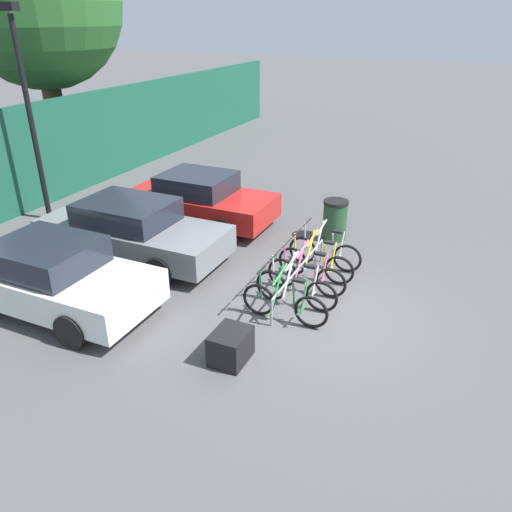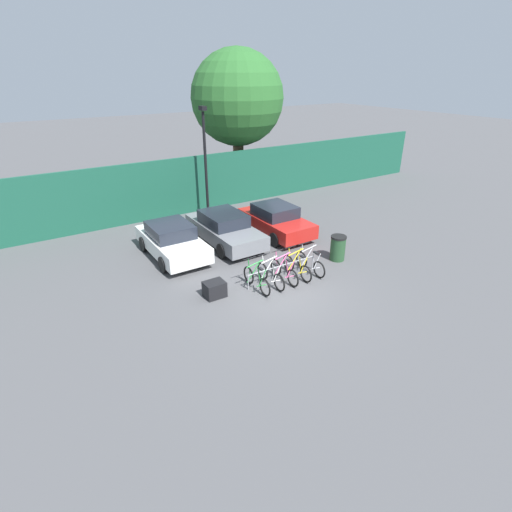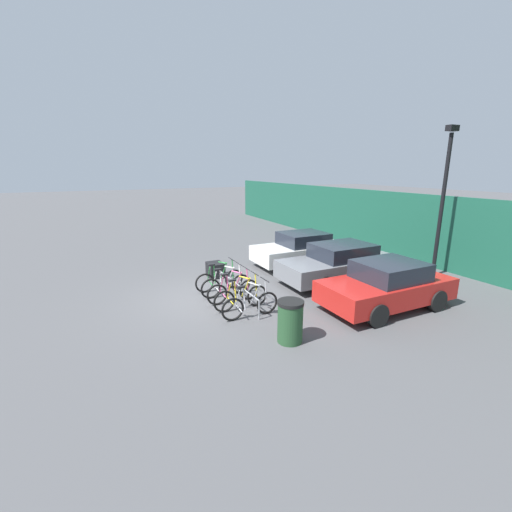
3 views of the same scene
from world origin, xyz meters
TOP-DOWN VIEW (x-y plane):
  - ground_plane at (0.00, 0.00)m, footprint 120.00×120.00m
  - hoarding_wall at (0.00, 9.50)m, footprint 36.00×0.16m
  - bike_rack at (0.70, 0.68)m, footprint 2.98×0.04m
  - bicycle_green at (-0.52, 0.53)m, footprint 0.68×1.71m
  - bicycle_white at (0.09, 0.53)m, footprint 0.68×1.71m
  - bicycle_pink at (0.69, 0.53)m, footprint 0.68×1.71m
  - bicycle_yellow at (1.28, 0.53)m, footprint 0.68×1.71m
  - bicycle_silver at (1.92, 0.53)m, footprint 0.68×1.71m
  - car_white at (-1.94, 4.74)m, footprint 1.91×4.03m
  - car_grey at (0.54, 4.77)m, footprint 1.91×4.47m
  - car_red at (3.06, 4.42)m, footprint 1.91×3.97m
  - lamp_post at (1.56, 8.50)m, footprint 0.24×0.44m
  - trash_bin at (3.57, 0.79)m, footprint 0.63×0.63m
  - cargo_crate at (-1.98, 0.89)m, footprint 0.70×0.56m

SIDE VIEW (x-z plane):
  - ground_plane at x=0.00m, z-range 0.00..0.00m
  - cargo_crate at x=-1.98m, z-range 0.00..0.55m
  - bicycle_green at x=-0.52m, z-range -0.15..0.90m
  - bicycle_white at x=0.09m, z-range -0.15..0.90m
  - bicycle_pink at x=0.69m, z-range -0.15..0.90m
  - bicycle_yellow at x=1.28m, z-range -0.15..0.90m
  - bicycle_silver at x=1.92m, z-range -0.15..0.90m
  - bike_rack at x=0.70m, z-range 0.19..0.76m
  - trash_bin at x=3.57m, z-range 0.00..1.03m
  - car_red at x=3.06m, z-range -0.01..1.39m
  - car_white at x=-1.94m, z-range -0.01..1.39m
  - car_grey at x=0.54m, z-range -0.01..1.39m
  - hoarding_wall at x=0.00m, z-range 0.00..2.97m
  - lamp_post at x=1.56m, z-range 0.35..5.82m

